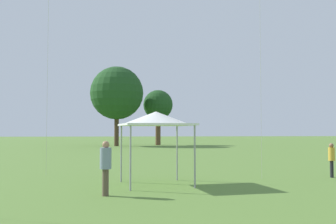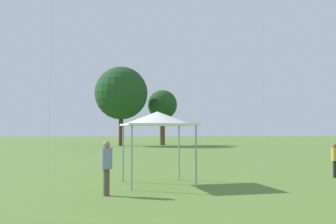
% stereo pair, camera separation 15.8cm
% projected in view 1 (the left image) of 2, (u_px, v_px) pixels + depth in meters
% --- Properties ---
extents(person_standing_1, '(0.38, 0.38, 1.61)m').
position_uv_depth(person_standing_1, '(332.00, 157.00, 18.52)').
color(person_standing_1, black).
rests_on(person_standing_1, ground).
extents(person_standing_3, '(0.54, 0.54, 1.86)m').
position_uv_depth(person_standing_3, '(106.00, 163.00, 13.31)').
color(person_standing_3, brown).
rests_on(person_standing_3, ground).
extents(canopy_tent, '(3.13, 3.13, 2.99)m').
position_uv_depth(canopy_tent, '(156.00, 119.00, 16.10)').
color(canopy_tent, white).
rests_on(canopy_tent, ground).
extents(distant_tree_0, '(7.72, 7.72, 11.57)m').
position_uv_depth(distant_tree_0, '(117.00, 93.00, 57.13)').
color(distant_tree_0, '#473323').
rests_on(distant_tree_0, ground).
extents(distant_tree_1, '(4.57, 4.57, 8.52)m').
position_uv_depth(distant_tree_1, '(158.00, 105.00, 60.75)').
color(distant_tree_1, brown).
rests_on(distant_tree_1, ground).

